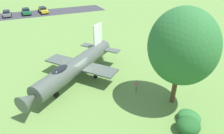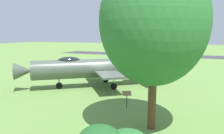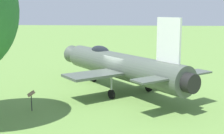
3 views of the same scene
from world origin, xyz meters
TOP-DOWN VIEW (x-y plane):
  - ground_plane at (0.00, 0.00)m, footprint 200.00×200.00m
  - parking_strip at (35.26, 5.95)m, footprint 9.01×44.29m
  - display_jet at (-0.24, 0.29)m, footprint 11.02×12.30m
  - shade_tree at (-7.39, -7.27)m, footprint 6.06×5.48m
  - shrub_near_fence at (-10.88, -5.95)m, footprint 1.77×1.87m
  - shrub_by_tree at (-10.05, -6.87)m, footprint 1.93×1.79m
  - info_plaque at (-4.73, -4.83)m, footprint 0.63×0.72m
  - parked_car_yellow at (35.49, -0.11)m, footprint 4.94×2.34m
  - parked_car_green at (35.38, 4.00)m, footprint 4.28×2.24m
  - parked_car_gray at (35.11, 8.39)m, footprint 4.62×2.06m

SIDE VIEW (x-z plane):
  - ground_plane at x=0.00m, z-range 0.00..0.00m
  - parking_strip at x=35.26m, z-range 0.00..0.00m
  - shrub_by_tree at x=-10.05m, z-range 0.00..0.82m
  - shrub_near_fence at x=-10.88m, z-range 0.00..1.25m
  - parked_car_yellow at x=35.49m, z-range 0.04..1.44m
  - parked_car_gray at x=35.11m, z-range 0.03..1.47m
  - parked_car_green at x=35.38m, z-range 0.03..1.49m
  - info_plaque at x=-4.73m, z-range 0.28..1.43m
  - display_jet at x=-0.24m, z-range -0.77..4.48m
  - shade_tree at x=-7.39m, z-range 1.19..10.14m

